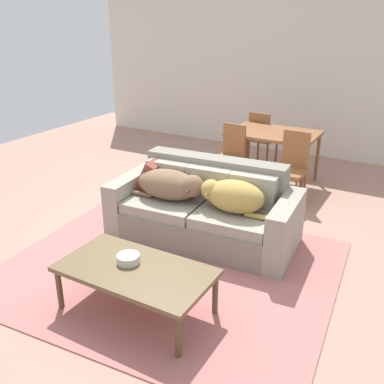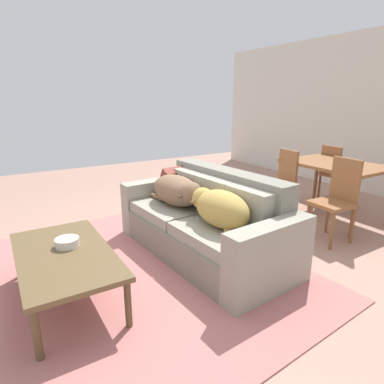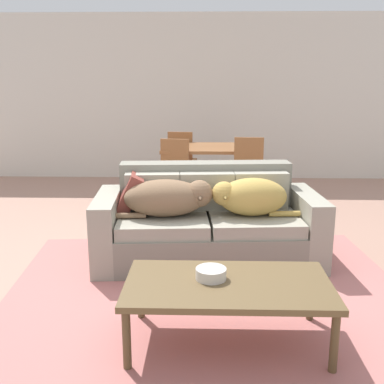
{
  "view_description": "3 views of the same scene",
  "coord_description": "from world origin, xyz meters",
  "px_view_note": "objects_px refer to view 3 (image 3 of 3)",
  "views": [
    {
      "loc": [
        2.31,
        -3.62,
        2.36
      ],
      "look_at": [
        0.16,
        0.14,
        0.58
      ],
      "focal_mm": 40.67,
      "sensor_mm": 36.0,
      "label": 1
    },
    {
      "loc": [
        2.91,
        -1.55,
        1.6
      ],
      "look_at": [
        0.43,
        -0.03,
        0.76
      ],
      "focal_mm": 30.34,
      "sensor_mm": 36.0,
      "label": 2
    },
    {
      "loc": [
        0.23,
        -3.84,
        1.64
      ],
      "look_at": [
        0.13,
        -0.02,
        0.71
      ],
      "focal_mm": 42.99,
      "sensor_mm": 36.0,
      "label": 3
    }
  ],
  "objects_px": {
    "couch": "(207,224)",
    "dining_table": "(209,152)",
    "dining_chair_near_left": "(173,173)",
    "dining_chair_near_right": "(249,174)",
    "coffee_table": "(228,288)",
    "dog_on_left_cushion": "(169,198)",
    "dining_chair_far_left": "(181,158)",
    "dog_on_right_cushion": "(249,197)",
    "throw_pillow_by_left_arm": "(130,193)",
    "bowl_on_coffee_table": "(211,274)"
  },
  "relations": [
    {
      "from": "throw_pillow_by_left_arm",
      "to": "dining_chair_near_left",
      "type": "xyz_separation_m",
      "value": [
        0.3,
        1.52,
        -0.11
      ]
    },
    {
      "from": "couch",
      "to": "dog_on_left_cushion",
      "type": "height_order",
      "value": "couch"
    },
    {
      "from": "coffee_table",
      "to": "dining_chair_near_left",
      "type": "height_order",
      "value": "dining_chair_near_left"
    },
    {
      "from": "dining_table",
      "to": "dining_chair_near_right",
      "type": "xyz_separation_m",
      "value": [
        0.48,
        -0.61,
        -0.17
      ]
    },
    {
      "from": "dining_chair_near_right",
      "to": "dog_on_left_cushion",
      "type": "bearing_deg",
      "value": -115.14
    },
    {
      "from": "dining_chair_near_left",
      "to": "coffee_table",
      "type": "bearing_deg",
      "value": -71.95
    },
    {
      "from": "throw_pillow_by_left_arm",
      "to": "coffee_table",
      "type": "height_order",
      "value": "throw_pillow_by_left_arm"
    },
    {
      "from": "coffee_table",
      "to": "dining_chair_far_left",
      "type": "relative_size",
      "value": 1.4
    },
    {
      "from": "couch",
      "to": "dining_table",
      "type": "distance_m",
      "value": 2.08
    },
    {
      "from": "dog_on_left_cushion",
      "to": "throw_pillow_by_left_arm",
      "type": "xyz_separation_m",
      "value": [
        -0.38,
        0.16,
        -0.0
      ]
    },
    {
      "from": "dog_on_left_cushion",
      "to": "dining_chair_far_left",
      "type": "distance_m",
      "value": 2.79
    },
    {
      "from": "couch",
      "to": "dining_table",
      "type": "xyz_separation_m",
      "value": [
        0.03,
        2.05,
        0.36
      ]
    },
    {
      "from": "dog_on_right_cushion",
      "to": "coffee_table",
      "type": "distance_m",
      "value": 1.38
    },
    {
      "from": "dining_chair_far_left",
      "to": "throw_pillow_by_left_arm",
      "type": "bearing_deg",
      "value": 88.76
    },
    {
      "from": "dog_on_right_cushion",
      "to": "dining_chair_near_left",
      "type": "relative_size",
      "value": 0.85
    },
    {
      "from": "dining_chair_near_right",
      "to": "dining_chair_far_left",
      "type": "xyz_separation_m",
      "value": [
        -0.89,
        1.19,
        -0.01
      ]
    },
    {
      "from": "dining_table",
      "to": "dining_chair_far_left",
      "type": "distance_m",
      "value": 0.73
    },
    {
      "from": "couch",
      "to": "coffee_table",
      "type": "bearing_deg",
      "value": -89.44
    },
    {
      "from": "dog_on_left_cushion",
      "to": "bowl_on_coffee_table",
      "type": "bearing_deg",
      "value": -78.26
    },
    {
      "from": "dining_table",
      "to": "dining_chair_near_right",
      "type": "relative_size",
      "value": 1.3
    },
    {
      "from": "dining_table",
      "to": "dog_on_left_cushion",
      "type": "bearing_deg",
      "value": -99.43
    },
    {
      "from": "couch",
      "to": "bowl_on_coffee_table",
      "type": "height_order",
      "value": "couch"
    },
    {
      "from": "coffee_table",
      "to": "dining_chair_near_right",
      "type": "xyz_separation_m",
      "value": [
        0.39,
        2.9,
        0.15
      ]
    },
    {
      "from": "dining_table",
      "to": "dining_chair_near_left",
      "type": "relative_size",
      "value": 1.35
    },
    {
      "from": "dog_on_left_cushion",
      "to": "throw_pillow_by_left_arm",
      "type": "distance_m",
      "value": 0.41
    },
    {
      "from": "coffee_table",
      "to": "dining_table",
      "type": "relative_size",
      "value": 1.03
    },
    {
      "from": "couch",
      "to": "dining_chair_far_left",
      "type": "height_order",
      "value": "dining_chair_far_left"
    },
    {
      "from": "throw_pillow_by_left_arm",
      "to": "bowl_on_coffee_table",
      "type": "relative_size",
      "value": 1.92
    },
    {
      "from": "throw_pillow_by_left_arm",
      "to": "dining_table",
      "type": "relative_size",
      "value": 0.3
    },
    {
      "from": "dining_chair_far_left",
      "to": "dining_chair_near_left",
      "type": "bearing_deg",
      "value": 93.91
    },
    {
      "from": "couch",
      "to": "dining_table",
      "type": "bearing_deg",
      "value": 85.05
    },
    {
      "from": "throw_pillow_by_left_arm",
      "to": "dining_table",
      "type": "height_order",
      "value": "throw_pillow_by_left_arm"
    },
    {
      "from": "throw_pillow_by_left_arm",
      "to": "dining_chair_far_left",
      "type": "bearing_deg",
      "value": 82.53
    },
    {
      "from": "dining_chair_near_right",
      "to": "dining_chair_far_left",
      "type": "bearing_deg",
      "value": 129.53
    },
    {
      "from": "couch",
      "to": "throw_pillow_by_left_arm",
      "type": "relative_size",
      "value": 5.6
    },
    {
      "from": "bowl_on_coffee_table",
      "to": "dining_table",
      "type": "bearing_deg",
      "value": 89.85
    },
    {
      "from": "throw_pillow_by_left_arm",
      "to": "dining_table",
      "type": "distance_m",
      "value": 2.18
    },
    {
      "from": "bowl_on_coffee_table",
      "to": "dining_chair_near_right",
      "type": "distance_m",
      "value": 2.89
    },
    {
      "from": "dining_chair_near_right",
      "to": "coffee_table",
      "type": "bearing_deg",
      "value": -94.75
    },
    {
      "from": "dog_on_right_cushion",
      "to": "dining_table",
      "type": "distance_m",
      "value": 2.19
    },
    {
      "from": "dog_on_left_cushion",
      "to": "dining_chair_near_right",
      "type": "xyz_separation_m",
      "value": [
        0.85,
        1.6,
        -0.1
      ]
    },
    {
      "from": "dog_on_right_cushion",
      "to": "dining_table",
      "type": "height_order",
      "value": "dog_on_right_cushion"
    },
    {
      "from": "dog_on_right_cushion",
      "to": "bowl_on_coffee_table",
      "type": "xyz_separation_m",
      "value": [
        -0.36,
        -1.29,
        -0.17
      ]
    },
    {
      "from": "couch",
      "to": "dining_chair_near_left",
      "type": "height_order",
      "value": "dining_chair_near_left"
    },
    {
      "from": "bowl_on_coffee_table",
      "to": "dining_chair_near_left",
      "type": "bearing_deg",
      "value": 98.49
    },
    {
      "from": "throw_pillow_by_left_arm",
      "to": "dining_chair_near_left",
      "type": "bearing_deg",
      "value": 78.82
    },
    {
      "from": "dog_on_left_cushion",
      "to": "coffee_table",
      "type": "distance_m",
      "value": 1.4
    },
    {
      "from": "dog_on_left_cushion",
      "to": "dining_chair_far_left",
      "type": "bearing_deg",
      "value": 86.45
    },
    {
      "from": "dining_chair_near_right",
      "to": "throw_pillow_by_left_arm",
      "type": "bearing_deg",
      "value": -127.61
    },
    {
      "from": "coffee_table",
      "to": "dining_chair_near_right",
      "type": "height_order",
      "value": "dining_chair_near_right"
    }
  ]
}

